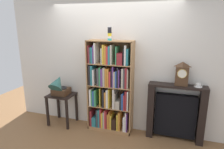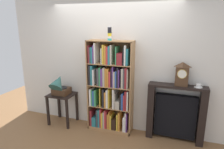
{
  "view_description": "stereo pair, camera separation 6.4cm",
  "coord_description": "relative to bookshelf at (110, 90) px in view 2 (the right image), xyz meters",
  "views": [
    {
      "loc": [
        1.18,
        -3.38,
        2.12
      ],
      "look_at": [
        0.04,
        0.11,
        1.17
      ],
      "focal_mm": 31.63,
      "sensor_mm": 36.0,
      "label": 1
    },
    {
      "loc": [
        1.24,
        -3.36,
        2.12
      ],
      "look_at": [
        0.04,
        0.11,
        1.17
      ],
      "focal_mm": 31.63,
      "sensor_mm": 36.0,
      "label": 2
    }
  ],
  "objects": [
    {
      "name": "gramophone",
      "position": [
        -1.07,
        -0.14,
        0.03
      ],
      "size": [
        0.32,
        0.45,
        0.5
      ],
      "color": "#472D1C",
      "rests_on": "side_table_left"
    },
    {
      "name": "cup_stack",
      "position": [
        0.01,
        -0.02,
        1.1
      ],
      "size": [
        0.08,
        0.08,
        0.26
      ],
      "color": "#28B2B7",
      "rests_on": "bookshelf"
    },
    {
      "name": "fireplace_mantel",
      "position": [
        1.26,
        0.06,
        -0.32
      ],
      "size": [
        1.01,
        0.24,
        1.07
      ],
      "color": "black",
      "rests_on": "ground"
    },
    {
      "name": "wall_back",
      "position": [
        0.09,
        0.2,
        0.46
      ],
      "size": [
        4.71,
        0.08,
        2.62
      ],
      "primitive_type": "cube",
      "color": "silver",
      "rests_on": "ground"
    },
    {
      "name": "teacup_with_saucer",
      "position": [
        1.59,
        0.04,
        0.25
      ],
      "size": [
        0.14,
        0.14,
        0.06
      ],
      "color": "white",
      "rests_on": "fireplace_mantel"
    },
    {
      "name": "mantel_clock",
      "position": [
        1.31,
        0.04,
        0.43
      ],
      "size": [
        0.22,
        0.15,
        0.42
      ],
      "color": "#472D1C",
      "rests_on": "fireplace_mantel"
    },
    {
      "name": "ground_plane",
      "position": [
        0.0,
        -0.1,
        -0.86
      ],
      "size": [
        7.71,
        6.4,
        0.02
      ],
      "primitive_type": "cube",
      "color": "brown"
    },
    {
      "name": "bookshelf",
      "position": [
        0.0,
        0.0,
        0.0
      ],
      "size": [
        0.89,
        0.3,
        1.82
      ],
      "color": "#A87A4C",
      "rests_on": "ground"
    },
    {
      "name": "side_table_left",
      "position": [
        -1.07,
        -0.07,
        -0.35
      ],
      "size": [
        0.53,
        0.47,
        0.67
      ],
      "color": "black",
      "rests_on": "ground"
    }
  ]
}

